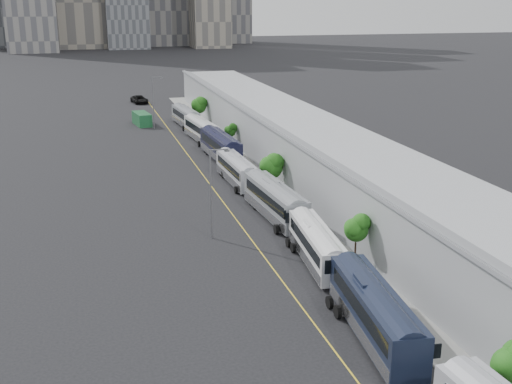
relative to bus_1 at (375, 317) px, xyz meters
name	(u,v)px	position (x,y,z in m)	size (l,w,h in m)	color
sidewalk	(307,195)	(7.14, 33.71, -1.60)	(10.00, 170.00, 0.12)	gray
lane_line	(224,203)	(-3.36, 33.71, -1.65)	(0.12, 160.00, 0.02)	gold
depot	(338,166)	(11.13, 33.71, 1.86)	(12.45, 160.40, 7.20)	gray
bus_1	(375,317)	(0.00, 0.00, 0.00)	(4.09, 13.64, 3.93)	black
bus_2	(317,248)	(0.80, 13.71, -0.17)	(3.56, 12.22, 3.52)	white
bus_3	(275,204)	(0.88, 26.85, 0.01)	(3.55, 13.63, 3.94)	gray
bus_4	(237,172)	(0.16, 41.46, -0.17)	(2.88, 12.18, 3.54)	#AAACB4
bus_5	(221,148)	(0.91, 54.77, 0.04)	(3.56, 13.91, 4.03)	black
bus_6	(201,132)	(0.62, 68.75, -0.10)	(3.76, 12.78, 3.68)	silver
bus_7	(186,118)	(0.24, 82.45, -0.15)	(3.51, 12.38, 3.57)	gray
tree_0	(512,362)	(3.79, -9.83, 1.60)	(2.30, 2.30, 4.42)	black
tree_1	(356,227)	(3.86, 12.05, 2.20)	(2.16, 2.16, 4.96)	black
tree_2	(271,164)	(3.48, 37.01, 1.83)	(2.92, 2.92, 4.96)	black
tree_3	(231,130)	(4.10, 61.68, 1.32)	(1.67, 1.67, 3.85)	black
tree_4	(199,104)	(3.47, 85.98, 1.95)	(2.94, 2.94, 5.09)	black
street_lamp_near	(212,188)	(-6.93, 22.61, 3.64)	(2.04, 0.22, 9.21)	#59595E
street_lamp_far	(154,99)	(-5.67, 81.50, 3.83)	(2.04, 0.22, 9.58)	#59595E
shipping_container	(142,119)	(-7.67, 85.79, -0.48)	(2.45, 6.30, 2.36)	#164927
suv	(139,99)	(-5.50, 113.04, -0.77)	(2.94, 6.37, 1.77)	black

